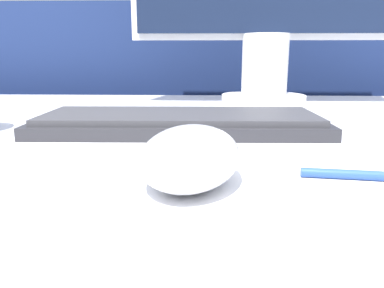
% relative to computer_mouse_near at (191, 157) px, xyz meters
% --- Properties ---
extents(partition_panel, '(5.00, 0.03, 1.02)m').
position_rel_computer_mouse_near_xyz_m(partition_panel, '(0.05, 0.79, -0.29)').
color(partition_panel, navy).
rests_on(partition_panel, ground_plane).
extents(computer_mouse_near, '(0.10, 0.12, 0.05)m').
position_rel_computer_mouse_near_xyz_m(computer_mouse_near, '(0.00, 0.00, 0.00)').
color(computer_mouse_near, white).
rests_on(computer_mouse_near, desk).
extents(keyboard, '(0.38, 0.15, 0.02)m').
position_rel_computer_mouse_near_xyz_m(keyboard, '(-0.02, 0.21, -0.01)').
color(keyboard, '#28282D').
rests_on(keyboard, desk).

